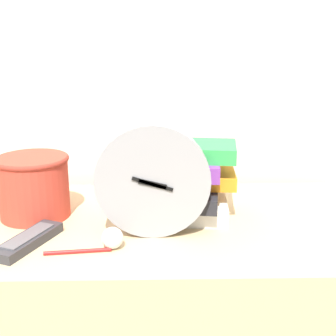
{
  "coord_description": "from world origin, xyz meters",
  "views": [
    {
      "loc": [
        0.06,
        -0.74,
        1.13
      ],
      "look_at": [
        0.08,
        0.25,
        0.84
      ],
      "focal_mm": 50.0,
      "sensor_mm": 36.0,
      "label": 1
    }
  ],
  "objects_px": {
    "tv_remote": "(28,240)",
    "crumpled_paper_ball": "(112,238)",
    "desk_clock": "(153,182)",
    "basket": "(34,184)",
    "pen": "(78,251)",
    "book_stack": "(181,181)"
  },
  "relations": [
    {
      "from": "book_stack",
      "to": "desk_clock",
      "type": "bearing_deg",
      "value": -120.28
    },
    {
      "from": "basket",
      "to": "tv_remote",
      "type": "bearing_deg",
      "value": -81.49
    },
    {
      "from": "desk_clock",
      "to": "basket",
      "type": "xyz_separation_m",
      "value": [
        -0.28,
        0.12,
        -0.04
      ]
    },
    {
      "from": "book_stack",
      "to": "tv_remote",
      "type": "relative_size",
      "value": 1.39
    },
    {
      "from": "desk_clock",
      "to": "book_stack",
      "type": "height_order",
      "value": "desk_clock"
    },
    {
      "from": "tv_remote",
      "to": "crumpled_paper_ball",
      "type": "xyz_separation_m",
      "value": [
        0.17,
        -0.02,
        0.01
      ]
    },
    {
      "from": "book_stack",
      "to": "pen",
      "type": "relative_size",
      "value": 1.89
    },
    {
      "from": "desk_clock",
      "to": "basket",
      "type": "relative_size",
      "value": 1.42
    },
    {
      "from": "book_stack",
      "to": "crumpled_paper_ball",
      "type": "xyz_separation_m",
      "value": [
        -0.15,
        -0.17,
        -0.07
      ]
    },
    {
      "from": "book_stack",
      "to": "tv_remote",
      "type": "xyz_separation_m",
      "value": [
        -0.32,
        -0.15,
        -0.08
      ]
    },
    {
      "from": "desk_clock",
      "to": "crumpled_paper_ball",
      "type": "bearing_deg",
      "value": -143.77
    },
    {
      "from": "book_stack",
      "to": "basket",
      "type": "height_order",
      "value": "book_stack"
    },
    {
      "from": "crumpled_paper_ball",
      "to": "pen",
      "type": "height_order",
      "value": "crumpled_paper_ball"
    },
    {
      "from": "tv_remote",
      "to": "crumpled_paper_ball",
      "type": "bearing_deg",
      "value": -5.63
    },
    {
      "from": "tv_remote",
      "to": "pen",
      "type": "distance_m",
      "value": 0.11
    },
    {
      "from": "desk_clock",
      "to": "tv_remote",
      "type": "bearing_deg",
      "value": -170.57
    },
    {
      "from": "desk_clock",
      "to": "basket",
      "type": "bearing_deg",
      "value": 157.19
    },
    {
      "from": "basket",
      "to": "pen",
      "type": "distance_m",
      "value": 0.25
    },
    {
      "from": "desk_clock",
      "to": "tv_remote",
      "type": "xyz_separation_m",
      "value": [
        -0.26,
        -0.04,
        -0.11
      ]
    },
    {
      "from": "basket",
      "to": "crumpled_paper_ball",
      "type": "height_order",
      "value": "basket"
    },
    {
      "from": "tv_remote",
      "to": "crumpled_paper_ball",
      "type": "height_order",
      "value": "crumpled_paper_ball"
    },
    {
      "from": "tv_remote",
      "to": "pen",
      "type": "height_order",
      "value": "tv_remote"
    }
  ]
}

